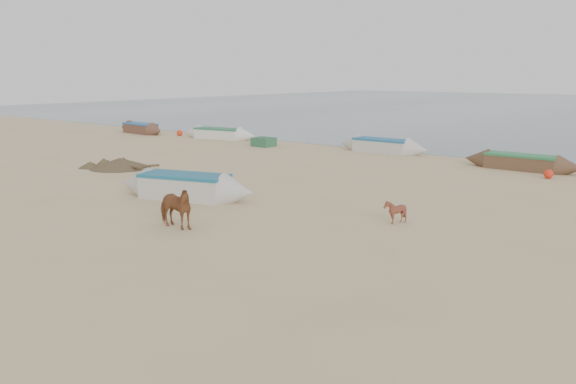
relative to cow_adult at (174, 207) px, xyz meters
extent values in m
plane|color=tan|center=(2.31, -1.00, -0.70)|extent=(140.00, 140.00, 0.00)
imported|color=brown|center=(0.00, 0.00, 0.00)|extent=(1.66, 0.77, 1.39)
imported|color=brown|center=(5.34, 4.90, -0.29)|extent=(0.95, 0.90, 0.82)
cone|color=brown|center=(-11.45, 6.17, -0.43)|extent=(3.54, 3.54, 0.54)
cube|color=#2A5D3D|center=(-11.38, 17.87, -0.40)|extent=(1.40, 1.20, 0.60)
sphere|color=red|center=(7.29, 16.86, -0.48)|extent=(0.44, 0.44, 0.44)
cube|color=gray|center=(-2.03, 20.64, -0.42)|extent=(1.20, 1.10, 0.56)
sphere|color=red|center=(-21.07, 18.78, -0.46)|extent=(0.48, 0.48, 0.48)
camera|label=1|loc=(13.64, -11.57, 4.18)|focal=35.00mm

